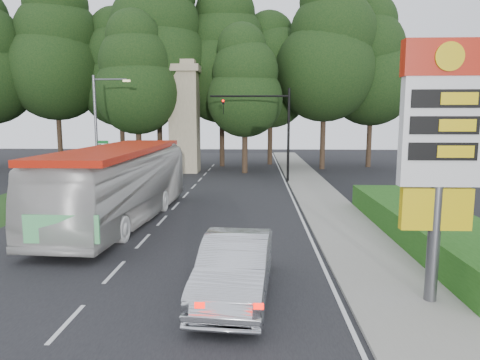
{
  "coord_description": "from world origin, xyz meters",
  "views": [
    {
      "loc": [
        4.55,
        -9.02,
        4.92
      ],
      "look_at": [
        3.82,
        9.81,
        2.2
      ],
      "focal_mm": 32.0,
      "sensor_mm": 36.0,
      "label": 1
    }
  ],
  "objects_px": {
    "sedan_silver": "(235,267)",
    "monument": "(185,116)",
    "streetlight_signs": "(99,125)",
    "transit_bus": "(121,185)",
    "traffic_signal_mast": "(271,122)",
    "gas_station_pylon": "(441,137)"
  },
  "relations": [
    {
      "from": "sedan_silver",
      "to": "monument",
      "type": "bearing_deg",
      "value": 106.55
    },
    {
      "from": "streetlight_signs",
      "to": "transit_bus",
      "type": "distance_m",
      "value": 12.61
    },
    {
      "from": "transit_bus",
      "to": "monument",
      "type": "bearing_deg",
      "value": 93.82
    },
    {
      "from": "traffic_signal_mast",
      "to": "transit_bus",
      "type": "relative_size",
      "value": 0.56
    },
    {
      "from": "gas_station_pylon",
      "to": "streetlight_signs",
      "type": "height_order",
      "value": "streetlight_signs"
    },
    {
      "from": "traffic_signal_mast",
      "to": "streetlight_signs",
      "type": "height_order",
      "value": "streetlight_signs"
    },
    {
      "from": "gas_station_pylon",
      "to": "traffic_signal_mast",
      "type": "xyz_separation_m",
      "value": [
        -3.52,
        22.0,
        0.22
      ]
    },
    {
      "from": "traffic_signal_mast",
      "to": "sedan_silver",
      "type": "distance_m",
      "value": 22.12
    },
    {
      "from": "streetlight_signs",
      "to": "transit_bus",
      "type": "height_order",
      "value": "streetlight_signs"
    },
    {
      "from": "monument",
      "to": "transit_bus",
      "type": "relative_size",
      "value": 0.78
    },
    {
      "from": "gas_station_pylon",
      "to": "traffic_signal_mast",
      "type": "bearing_deg",
      "value": 99.09
    },
    {
      "from": "gas_station_pylon",
      "to": "streetlight_signs",
      "type": "relative_size",
      "value": 0.86
    },
    {
      "from": "gas_station_pylon",
      "to": "monument",
      "type": "bearing_deg",
      "value": 111.8
    },
    {
      "from": "streetlight_signs",
      "to": "transit_bus",
      "type": "xyz_separation_m",
      "value": [
        5.09,
        -11.23,
        -2.65
      ]
    },
    {
      "from": "streetlight_signs",
      "to": "monument",
      "type": "relative_size",
      "value": 0.8
    },
    {
      "from": "streetlight_signs",
      "to": "monument",
      "type": "distance_m",
      "value": 9.44
    },
    {
      "from": "streetlight_signs",
      "to": "monument",
      "type": "height_order",
      "value": "monument"
    },
    {
      "from": "traffic_signal_mast",
      "to": "sedan_silver",
      "type": "height_order",
      "value": "traffic_signal_mast"
    },
    {
      "from": "streetlight_signs",
      "to": "monument",
      "type": "xyz_separation_m",
      "value": [
        4.99,
        7.99,
        0.67
      ]
    },
    {
      "from": "traffic_signal_mast",
      "to": "monument",
      "type": "height_order",
      "value": "monument"
    },
    {
      "from": "traffic_signal_mast",
      "to": "streetlight_signs",
      "type": "distance_m",
      "value": 12.83
    },
    {
      "from": "gas_station_pylon",
      "to": "sedan_silver",
      "type": "xyz_separation_m",
      "value": [
        -5.22,
        0.29,
        -3.59
      ]
    }
  ]
}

